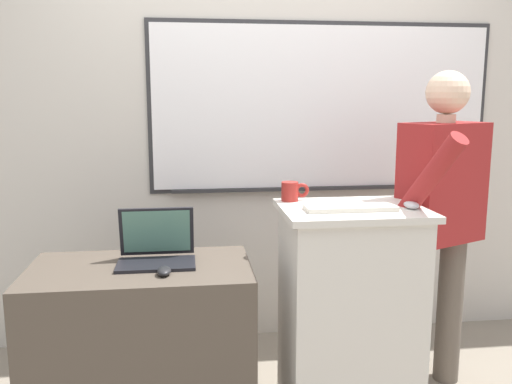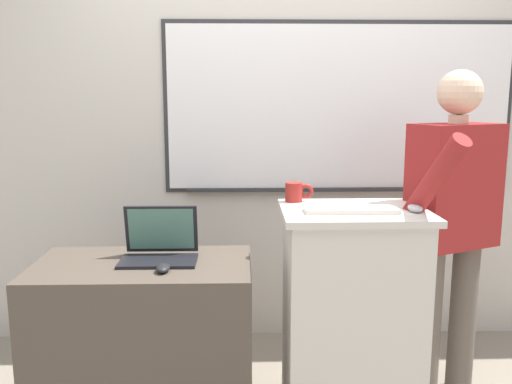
% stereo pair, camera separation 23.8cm
% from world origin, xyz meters
% --- Properties ---
extents(back_wall, '(6.40, 0.17, 2.64)m').
position_xyz_m(back_wall, '(0.01, 1.35, 1.32)').
color(back_wall, beige).
rests_on(back_wall, ground_plane).
extents(lectern_podium, '(0.64, 0.50, 1.00)m').
position_xyz_m(lectern_podium, '(0.28, 0.38, 0.50)').
color(lectern_podium, beige).
rests_on(lectern_podium, ground_plane).
extents(side_desk, '(0.99, 0.57, 0.74)m').
position_xyz_m(side_desk, '(-0.67, 0.44, 0.37)').
color(side_desk, '#4C4238').
rests_on(side_desk, ground_plane).
extents(person_presenter, '(0.60, 0.66, 1.62)m').
position_xyz_m(person_presenter, '(0.79, 0.55, 0.93)').
color(person_presenter, brown).
rests_on(person_presenter, ground_plane).
extents(laptop, '(0.35, 0.25, 0.25)m').
position_xyz_m(laptop, '(-0.60, 0.51, 0.81)').
color(laptop, black).
rests_on(laptop, side_desk).
extents(wireless_keyboard, '(0.40, 0.12, 0.02)m').
position_xyz_m(wireless_keyboard, '(0.26, 0.31, 1.01)').
color(wireless_keyboard, beige).
rests_on(wireless_keyboard, lectern_podium).
extents(computer_mouse_by_laptop, '(0.06, 0.10, 0.03)m').
position_xyz_m(computer_mouse_by_laptop, '(-0.56, 0.31, 0.76)').
color(computer_mouse_by_laptop, black).
rests_on(computer_mouse_by_laptop, side_desk).
extents(computer_mouse_by_keyboard, '(0.06, 0.10, 0.03)m').
position_xyz_m(computer_mouse_by_keyboard, '(0.53, 0.31, 1.02)').
color(computer_mouse_by_keyboard, '#BCBCC1').
rests_on(computer_mouse_by_keyboard, lectern_podium).
extents(coffee_mug, '(0.13, 0.08, 0.09)m').
position_xyz_m(coffee_mug, '(0.04, 0.56, 1.05)').
color(coffee_mug, maroon).
rests_on(coffee_mug, lectern_podium).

